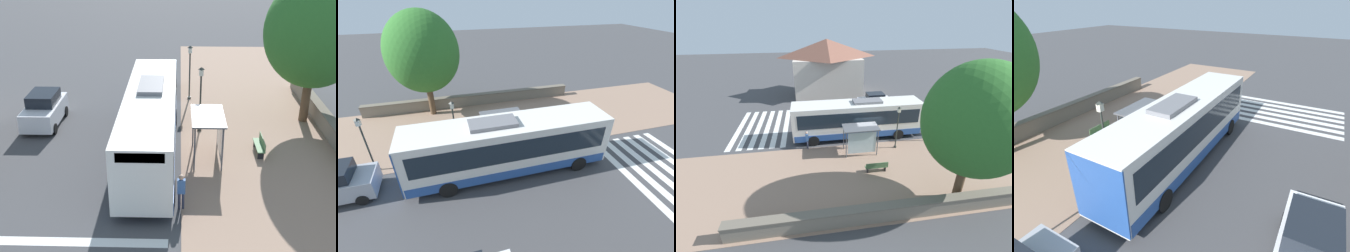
{
  "view_description": "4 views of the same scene",
  "coord_description": "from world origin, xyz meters",
  "views": [
    {
      "loc": [
        0.17,
        20.39,
        10.89
      ],
      "look_at": [
        0.64,
        2.77,
        2.62
      ],
      "focal_mm": 45.0,
      "sensor_mm": 36.0,
      "label": 1
    },
    {
      "loc": [
        12.05,
        -2.34,
        9.78
      ],
      "look_at": [
        -1.46,
        1.43,
        1.35
      ],
      "focal_mm": 24.0,
      "sensor_mm": 36.0,
      "label": 2
    },
    {
      "loc": [
        -17.38,
        5.03,
        10.64
      ],
      "look_at": [
        0.35,
        2.2,
        1.79
      ],
      "focal_mm": 24.0,
      "sensor_mm": 36.0,
      "label": 3
    },
    {
      "loc": [
        7.6,
        -10.06,
        8.11
      ],
      "look_at": [
        0.85,
        1.99,
        1.36
      ],
      "focal_mm": 28.0,
      "sensor_mm": 36.0,
      "label": 4
    }
  ],
  "objects": [
    {
      "name": "street_lamp_far",
      "position": [
        -0.59,
        -7.4,
        2.27
      ],
      "size": [
        0.28,
        0.28,
        3.81
      ],
      "color": "#2D332D",
      "rests_on": "ground"
    },
    {
      "name": "crosswalk_stripes",
      "position": [
        5.0,
        10.14,
        0.0
      ],
      "size": [
        9.0,
        5.25,
        0.01
      ],
      "color": "silver",
      "rests_on": "ground"
    },
    {
      "name": "shade_tree",
      "position": [
        -7.63,
        -3.84,
        5.53
      ],
      "size": [
        5.88,
        5.88,
        8.78
      ],
      "color": "brown",
      "rests_on": "ground"
    },
    {
      "name": "stone_wall",
      "position": [
        -8.55,
        0.0,
        0.55
      ],
      "size": [
        0.6,
        20.0,
        1.09
      ],
      "color": "slate",
      "rests_on": "ground"
    },
    {
      "name": "bench",
      "position": [
        -4.2,
        0.45,
        0.48
      ],
      "size": [
        0.4,
        1.7,
        0.88
      ],
      "color": "#4C7247",
      "rests_on": "ground"
    },
    {
      "name": "street_lamp_near",
      "position": [
        -1.1,
        -2.2,
        2.35
      ],
      "size": [
        0.28,
        0.28,
        3.94
      ],
      "color": "#2D332D",
      "rests_on": "ground"
    },
    {
      "name": "bus",
      "position": [
        1.59,
        0.71,
        1.9
      ],
      "size": [
        2.67,
        12.08,
        3.68
      ],
      "color": "silver",
      "rests_on": "ground"
    },
    {
      "name": "sidewalk_plaza",
      "position": [
        -4.5,
        0.0,
        0.01
      ],
      "size": [
        9.0,
        44.0,
        0.02
      ],
      "color": "#937560",
      "rests_on": "ground"
    },
    {
      "name": "pedestrian",
      "position": [
        0.01,
        5.53,
        0.99
      ],
      "size": [
        0.34,
        0.22,
        1.69
      ],
      "color": "#2D3347",
      "rests_on": "ground"
    },
    {
      "name": "ground_plane",
      "position": [
        0.0,
        0.0,
        0.0
      ],
      "size": [
        120.0,
        120.0,
        0.0
      ],
      "primitive_type": "plane",
      "color": "#424244",
      "rests_on": "ground"
    },
    {
      "name": "bus_shelter",
      "position": [
        -1.47,
        1.08,
        2.02
      ],
      "size": [
        1.65,
        2.92,
        2.45
      ],
      "color": "#515459",
      "rests_on": "ground"
    }
  ]
}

